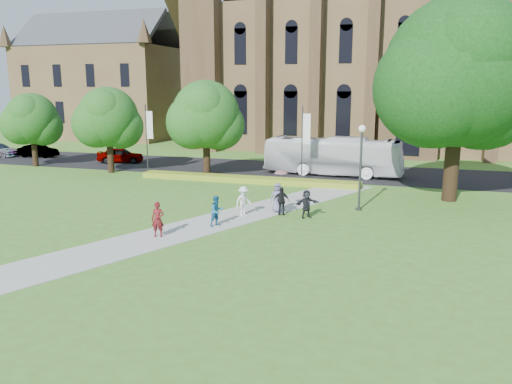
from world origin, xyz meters
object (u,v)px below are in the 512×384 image
(large_tree, at_px, (459,72))
(streetlamp, at_px, (361,157))
(pedestrian_0, at_px, (158,219))
(tour_coach, at_px, (333,156))
(car_0, at_px, (120,155))
(car_1, at_px, (38,151))

(large_tree, bearing_deg, streetlamp, -140.71)
(streetlamp, height_order, pedestrian_0, streetlamp)
(tour_coach, bearing_deg, car_0, 91.24)
(streetlamp, bearing_deg, car_0, 152.65)
(car_0, bearing_deg, car_1, 67.29)
(streetlamp, height_order, car_1, streetlamp)
(tour_coach, distance_m, car_1, 32.23)
(streetlamp, xyz_separation_m, tour_coach, (-3.50, 12.02, -1.64))
(car_0, xyz_separation_m, pedestrian_0, (15.86, -21.72, 0.15))
(streetlamp, xyz_separation_m, car_1, (-35.66, 13.75, -2.58))
(streetlamp, relative_size, tour_coach, 0.45)
(pedestrian_0, bearing_deg, car_0, 116.12)
(car_0, bearing_deg, pedestrian_0, -162.05)
(car_1, bearing_deg, streetlamp, -117.54)
(streetlamp, bearing_deg, pedestrian_0, -135.86)
(large_tree, xyz_separation_m, pedestrian_0, (-14.59, -13.32, -7.43))
(large_tree, height_order, car_0, large_tree)
(streetlamp, height_order, tour_coach, streetlamp)
(tour_coach, xyz_separation_m, pedestrian_0, (-5.59, -20.84, -0.72))
(large_tree, height_order, pedestrian_0, large_tree)
(streetlamp, relative_size, car_1, 1.25)
(large_tree, xyz_separation_m, car_1, (-41.16, 9.25, -7.65))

